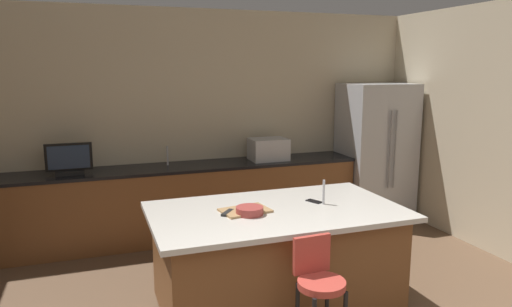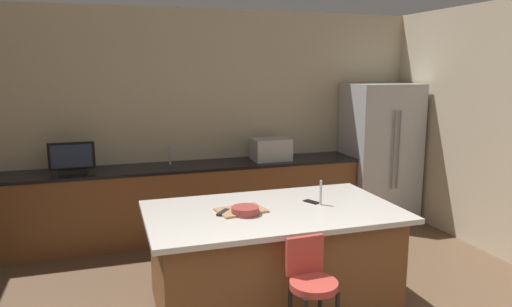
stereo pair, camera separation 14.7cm
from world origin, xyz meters
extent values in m
cube|color=beige|center=(0.00, 4.42, 1.43)|extent=(6.77, 0.12, 2.86)
cube|color=brown|center=(-0.12, 4.04, 0.45)|extent=(4.46, 0.60, 0.89)
cube|color=black|center=(-0.12, 4.04, 0.91)|extent=(4.49, 0.62, 0.04)
cube|color=black|center=(0.29, 1.95, 0.04)|extent=(1.91, 1.00, 0.09)
cube|color=brown|center=(0.29, 1.95, 0.49)|extent=(1.99, 1.08, 0.80)
cube|color=beige|center=(0.29, 1.95, 0.92)|extent=(2.15, 1.24, 0.04)
cube|color=#B7BABF|center=(2.61, 3.97, 0.95)|extent=(0.94, 0.73, 1.91)
cylinder|color=gray|center=(2.57, 3.58, 1.05)|extent=(0.02, 0.02, 1.05)
cylinder|color=gray|center=(2.65, 3.58, 1.05)|extent=(0.02, 0.02, 1.05)
cube|color=#B7BABF|center=(1.01, 4.04, 1.07)|extent=(0.48, 0.36, 0.28)
cube|color=black|center=(-1.43, 3.99, 0.95)|extent=(0.30, 0.16, 0.05)
cube|color=black|center=(-1.43, 3.99, 1.13)|extent=(0.51, 0.05, 0.31)
cube|color=#1E2D47|center=(-1.43, 3.96, 1.13)|extent=(0.44, 0.01, 0.26)
cylinder|color=#B2B2B7|center=(-0.29, 4.14, 1.05)|extent=(0.02, 0.02, 0.24)
cylinder|color=#B2B2B7|center=(0.73, 1.95, 1.05)|extent=(0.02, 0.02, 0.22)
cylinder|color=#B23D33|center=(0.29, 1.10, 0.64)|extent=(0.34, 0.34, 0.05)
cube|color=#B23D33|center=(0.28, 1.25, 0.81)|extent=(0.29, 0.05, 0.28)
cylinder|color=#993833|center=(0.02, 1.89, 0.97)|extent=(0.23, 0.23, 0.06)
cube|color=black|center=(0.69, 2.04, 0.94)|extent=(0.13, 0.17, 0.01)
cube|color=black|center=(-0.15, 1.97, 0.95)|extent=(0.14, 0.16, 0.02)
cube|color=#A87F51|center=(0.01, 1.98, 0.95)|extent=(0.44, 0.33, 0.02)
camera|label=1|loc=(-1.17, -1.65, 2.14)|focal=33.10mm
camera|label=2|loc=(-1.03, -1.69, 2.14)|focal=33.10mm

